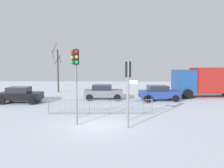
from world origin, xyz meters
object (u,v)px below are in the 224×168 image
object	(u,v)px
direction_sign_post	(128,96)
car_grey_far	(103,92)
traffic_light_rear_left	(75,68)
car_blue_trailing	(159,93)
bare_tree_left	(58,69)
delivery_truck	(208,81)
traffic_light_foreground_left	(76,69)
traffic_light_mid_right	(128,78)
car_black_near	(20,95)

from	to	relation	value
direction_sign_post	car_grey_far	xyz separation A→B (m)	(-2.13, 8.41, -0.85)
traffic_light_rear_left	car_blue_trailing	size ratio (longest dim) A/B	1.18
direction_sign_post	bare_tree_left	bearing A→B (deg)	126.77
car_blue_trailing	delivery_truck	bearing A→B (deg)	19.03
traffic_light_foreground_left	bare_tree_left	distance (m)	15.64
car_blue_trailing	bare_tree_left	xyz separation A→B (m)	(-11.31, 5.82, 2.07)
traffic_light_mid_right	delivery_truck	bearing A→B (deg)	48.47
traffic_light_foreground_left	car_blue_trailing	distance (m)	11.39
traffic_light_rear_left	delivery_truck	world-z (taller)	traffic_light_rear_left
traffic_light_mid_right	car_blue_trailing	bearing A→B (deg)	65.71
car_grey_far	car_blue_trailing	bearing A→B (deg)	-7.55
direction_sign_post	car_blue_trailing	size ratio (longest dim) A/B	0.73
car_black_near	car_blue_trailing	bearing A→B (deg)	6.62
traffic_light_rear_left	bare_tree_left	bearing A→B (deg)	-43.13
direction_sign_post	car_grey_far	world-z (taller)	direction_sign_post
car_blue_trailing	car_black_near	bearing A→B (deg)	-178.08
car_black_near	bare_tree_left	world-z (taller)	bare_tree_left
car_blue_trailing	car_grey_far	bearing A→B (deg)	169.15
direction_sign_post	bare_tree_left	world-z (taller)	bare_tree_left
traffic_light_mid_right	delivery_truck	distance (m)	14.97
direction_sign_post	delivery_truck	distance (m)	13.70
car_black_near	traffic_light_rear_left	bearing A→B (deg)	-43.41
car_grey_far	bare_tree_left	size ratio (longest dim) A/B	0.63
direction_sign_post	car_blue_trailing	bearing A→B (deg)	73.64
traffic_light_rear_left	bare_tree_left	world-z (taller)	bare_tree_left
traffic_light_foreground_left	car_black_near	world-z (taller)	traffic_light_foreground_left
car_grey_far	traffic_light_mid_right	bearing A→B (deg)	-80.19
traffic_light_mid_right	car_grey_far	size ratio (longest dim) A/B	1.02
traffic_light_foreground_left	bare_tree_left	world-z (taller)	bare_tree_left
traffic_light_mid_right	delivery_truck	xyz separation A→B (m)	(9.02, 11.90, -1.14)
direction_sign_post	delivery_truck	bearing A→B (deg)	55.79
car_blue_trailing	car_grey_far	size ratio (longest dim) A/B	1.02
traffic_light_foreground_left	direction_sign_post	bearing A→B (deg)	-176.62
traffic_light_mid_right	traffic_light_foreground_left	bearing A→B (deg)	168.96
car_black_near	delivery_truck	size ratio (longest dim) A/B	0.53
traffic_light_rear_left	delivery_truck	xyz separation A→B (m)	(12.44, 9.81, -1.65)
traffic_light_mid_right	bare_tree_left	distance (m)	17.14
direction_sign_post	traffic_light_mid_right	bearing A→B (deg)	-86.75
traffic_light_rear_left	car_grey_far	bearing A→B (deg)	-72.00
traffic_light_foreground_left	delivery_truck	bearing A→B (deg)	-153.18
traffic_light_rear_left	delivery_truck	size ratio (longest dim) A/B	0.64
traffic_light_mid_right	car_grey_far	world-z (taller)	traffic_light_mid_right
traffic_light_rear_left	car_black_near	bearing A→B (deg)	-15.01
car_blue_trailing	traffic_light_foreground_left	bearing A→B (deg)	-130.59
car_black_near	bare_tree_left	xyz separation A→B (m)	(1.62, 7.42, 2.07)
direction_sign_post	bare_tree_left	size ratio (longest dim) A/B	0.47
traffic_light_foreground_left	car_black_near	bearing A→B (deg)	-65.74
traffic_light_mid_right	direction_sign_post	world-z (taller)	traffic_light_mid_right
bare_tree_left	traffic_light_rear_left	bearing A→B (deg)	-71.10
direction_sign_post	traffic_light_foreground_left	bearing A→B (deg)	-153.18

